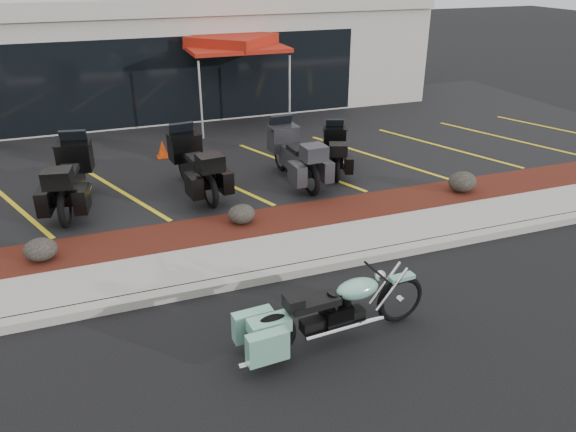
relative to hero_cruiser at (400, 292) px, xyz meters
name	(u,v)px	position (x,y,z in m)	size (l,w,h in m)	color
ground	(295,306)	(-1.30, 0.90, -0.51)	(90.00, 90.00, 0.00)	black
curb	(276,274)	(-1.30, 1.80, -0.43)	(24.00, 0.25, 0.15)	gray
sidewalk	(263,256)	(-1.30, 2.50, -0.43)	(24.00, 1.20, 0.15)	gray
mulch_bed	(244,228)	(-1.30, 3.70, -0.43)	(24.00, 1.20, 0.16)	black
upper_lot	(190,148)	(-1.30, 9.10, -0.43)	(26.00, 9.60, 0.15)	black
dealership_building	(151,46)	(-1.30, 15.36, 1.50)	(18.00, 8.16, 4.00)	#A49D94
boulder_left	(40,250)	(-5.01, 3.55, -0.15)	(0.57, 0.47, 0.40)	black
boulder_mid	(241,214)	(-1.33, 3.77, -0.15)	(0.55, 0.45, 0.39)	black
boulder_right	(462,182)	(3.76, 3.64, -0.12)	(0.64, 0.54, 0.46)	black
hero_cruiser	(400,292)	(0.00, 0.00, 0.00)	(2.88, 0.73, 1.01)	#74B59E
touring_black_front	(77,162)	(-4.25, 6.58, 0.36)	(2.48, 0.95, 1.44)	black
touring_black_mid	(183,152)	(-1.93, 6.48, 0.35)	(2.42, 0.92, 1.41)	black
touring_grey	(281,143)	(0.43, 6.35, 0.34)	(2.40, 0.92, 1.40)	#28282D
touring_black_rear	(334,141)	(1.90, 6.46, 0.21)	(1.95, 0.74, 1.13)	black
traffic_cone	(163,149)	(-2.15, 8.38, -0.13)	(0.30, 0.30, 0.45)	red
popup_canopy	(232,43)	(0.54, 11.00, 2.07)	(3.19, 3.19, 2.67)	silver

